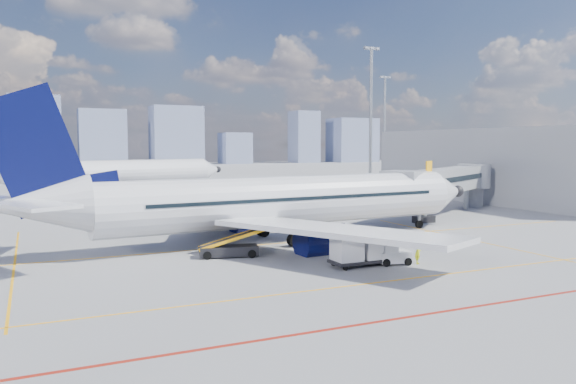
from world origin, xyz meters
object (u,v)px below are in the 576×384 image
(second_aircraft, at_px, (107,174))
(ramp_worker, at_px, (418,252))
(main_aircraft, at_px, (269,203))
(baggage_tug, at_px, (393,254))
(cargo_dolly, at_px, (360,248))
(belt_loader, at_px, (231,248))

(second_aircraft, distance_m, ramp_worker, 65.02)
(main_aircraft, height_order, baggage_tug, main_aircraft)
(main_aircraft, height_order, cargo_dolly, main_aircraft)
(main_aircraft, relative_size, ramp_worker, 26.88)
(cargo_dolly, bearing_deg, second_aircraft, 96.92)
(ramp_worker, bearing_deg, baggage_tug, 110.61)
(belt_loader, bearing_deg, second_aircraft, 105.04)
(baggage_tug, distance_m, cargo_dolly, 2.31)
(baggage_tug, height_order, ramp_worker, ramp_worker)
(ramp_worker, bearing_deg, belt_loader, 92.95)
(main_aircraft, distance_m, cargo_dolly, 10.96)
(second_aircraft, xyz_separation_m, cargo_dolly, (8.07, -62.84, -2.06))
(belt_loader, distance_m, ramp_worker, 12.76)
(main_aircraft, bearing_deg, second_aircraft, 92.58)
(second_aircraft, relative_size, baggage_tug, 18.61)
(belt_loader, height_order, ramp_worker, belt_loader)
(baggage_tug, bearing_deg, ramp_worker, -4.50)
(baggage_tug, bearing_deg, main_aircraft, 123.25)
(baggage_tug, xyz_separation_m, cargo_dolly, (-2.19, 0.52, 0.48))
(belt_loader, bearing_deg, cargo_dolly, -30.28)
(ramp_worker, bearing_deg, main_aircraft, 64.37)
(second_aircraft, distance_m, baggage_tug, 64.24)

